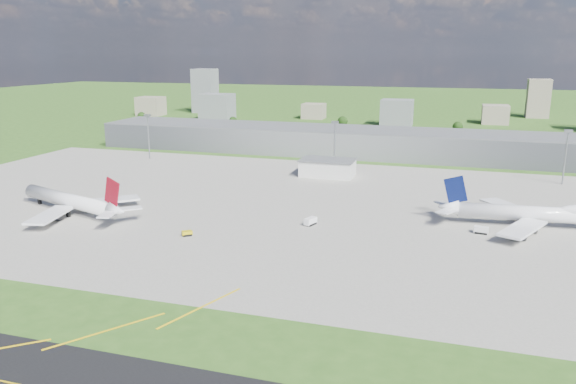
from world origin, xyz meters
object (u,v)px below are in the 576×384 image
(airliner_blue_quad, at_px, (540,214))
(van_white_near, at_px, (310,222))
(airliner_red_twin, at_px, (72,202))
(van_white_far, at_px, (481,230))
(tug_yellow, at_px, (187,233))

(airliner_blue_quad, bearing_deg, van_white_near, -169.87)
(airliner_blue_quad, height_order, van_white_near, airliner_blue_quad)
(airliner_red_twin, bearing_deg, airliner_blue_quad, -150.24)
(airliner_blue_quad, relative_size, van_white_far, 13.49)
(airliner_red_twin, distance_m, airliner_blue_quad, 173.17)
(airliner_blue_quad, xyz_separation_m, van_white_near, (-78.26, -21.55, -3.55))
(airliner_red_twin, xyz_separation_m, tug_yellow, (54.72, -11.73, -3.76))
(airliner_red_twin, height_order, tug_yellow, airliner_red_twin)
(van_white_near, bearing_deg, van_white_far, -62.09)
(tug_yellow, height_order, van_white_far, van_white_far)
(airliner_blue_quad, bearing_deg, van_white_far, -150.20)
(airliner_blue_quad, distance_m, tug_yellow, 123.90)
(van_white_near, height_order, van_white_far, van_white_near)
(airliner_blue_quad, height_order, van_white_far, airliner_blue_quad)
(airliner_red_twin, height_order, van_white_far, airliner_red_twin)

